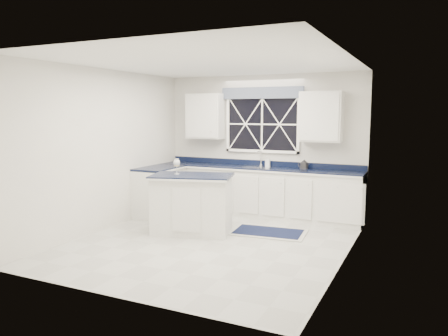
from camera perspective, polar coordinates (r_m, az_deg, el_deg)
The scene contains 13 objects.
ground at distance 6.80m, azimuth -1.71°, elevation -9.62°, with size 4.50×4.50×0.00m, color #B4B5B0.
back_wall at distance 8.60m, azimuth 5.07°, elevation 3.06°, with size 4.00×0.10×2.70m, color beige.
base_cabinets at distance 8.41m, azimuth 1.78°, elevation -3.20°, with size 3.99×1.60×0.90m.
countertop at distance 8.36m, azimuth 4.33°, elevation -0.01°, with size 3.98×0.64×0.04m, color black.
dishwasher at distance 8.89m, azimuth -2.35°, elevation -2.90°, with size 0.60×0.58×0.82m, color black.
window at distance 8.53m, azimuth 5.00°, elevation 6.25°, with size 1.65×0.09×1.26m.
upper_cabinets at distance 8.42m, azimuth 4.71°, elevation 6.72°, with size 3.10×0.34×0.90m.
faucet at distance 8.52m, azimuth 4.81°, elevation 1.33°, with size 0.05×0.20×0.30m.
island at distance 7.22m, azimuth -4.19°, elevation -4.66°, with size 1.46×1.10×0.97m.
rug at distance 7.33m, azimuth 5.79°, elevation -8.32°, with size 1.29×0.86×0.02m.
kettle at distance 8.18m, azimuth 10.40°, elevation 0.44°, with size 0.24×0.19×0.18m.
wine_glass at distance 7.22m, azimuth -6.19°, elevation 0.60°, with size 0.11×0.11×0.26m.
soap_bottle at distance 8.47m, azimuth 5.74°, elevation 0.83°, with size 0.08×0.09×0.18m, color silver.
Camera 1 is at (2.95, -5.80, 1.97)m, focal length 35.00 mm.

